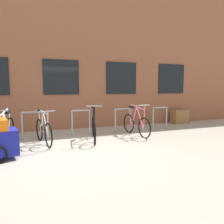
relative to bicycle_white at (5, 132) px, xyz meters
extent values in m
plane|color=#9E998E|center=(1.76, -1.34, -0.40)|extent=(42.00, 42.00, 0.00)
cube|color=brown|center=(1.76, 5.71, 2.55)|extent=(28.00, 7.69, 5.89)
cube|color=black|center=(1.76, 1.84, 1.56)|extent=(1.30, 0.04, 1.28)
cube|color=black|center=(4.16, 1.84, 1.56)|extent=(1.30, 0.04, 1.28)
cube|color=black|center=(6.56, 1.84, 1.56)|extent=(1.30, 0.04, 1.28)
cylinder|color=gray|center=(0.40, 0.56, 0.02)|extent=(0.05, 0.05, 0.84)
cylinder|color=gray|center=(0.99, 0.56, 0.02)|extent=(0.05, 0.05, 0.84)
cylinder|color=gray|center=(0.69, 0.56, 0.44)|extent=(0.58, 0.05, 0.05)
cylinder|color=gray|center=(1.90, 0.56, 0.02)|extent=(0.05, 0.05, 0.84)
cylinder|color=gray|center=(2.49, 0.56, 0.02)|extent=(0.05, 0.05, 0.84)
cylinder|color=gray|center=(2.19, 0.56, 0.44)|extent=(0.58, 0.05, 0.05)
cylinder|color=gray|center=(3.40, 0.56, 0.02)|extent=(0.05, 0.05, 0.84)
cylinder|color=gray|center=(3.99, 0.56, 0.02)|extent=(0.05, 0.05, 0.84)
cylinder|color=gray|center=(3.69, 0.56, 0.44)|extent=(0.58, 0.05, 0.05)
cylinder|color=gray|center=(4.90, 0.56, 0.02)|extent=(0.05, 0.05, 0.84)
cylinder|color=gray|center=(5.49, 0.56, 0.02)|extent=(0.05, 0.05, 0.84)
cylinder|color=gray|center=(5.19, 0.56, 0.44)|extent=(0.58, 0.05, 0.05)
torus|color=black|center=(0.08, 0.50, -0.04)|extent=(0.16, 0.75, 0.75)
cylinder|color=silver|center=(-0.04, -0.23, 0.25)|extent=(0.12, 0.49, 0.71)
cylinder|color=silver|center=(0.03, 0.16, 0.18)|extent=(0.09, 0.36, 0.58)
cylinder|color=silver|center=(-0.01, -0.07, 0.53)|extent=(0.17, 0.80, 0.17)
cylinder|color=silver|center=(0.04, 0.25, -0.07)|extent=(0.11, 0.51, 0.08)
cylinder|color=silver|center=(0.07, 0.42, 0.21)|extent=(0.06, 0.20, 0.51)
cube|color=black|center=(0.05, 0.33, 0.49)|extent=(0.13, 0.21, 0.06)
torus|color=black|center=(0.89, 0.47, -0.08)|extent=(0.18, 0.67, 0.68)
torus|color=black|center=(1.09, -0.46, -0.08)|extent=(0.18, 0.67, 0.68)
cylinder|color=#B7B7BC|center=(1.03, -0.20, 0.20)|extent=(0.13, 0.45, 0.68)
cylinder|color=#B7B7BC|center=(0.96, 0.15, 0.18)|extent=(0.10, 0.33, 0.63)
cylinder|color=#B7B7BC|center=(1.00, -0.06, 0.51)|extent=(0.19, 0.72, 0.08)
cylinder|color=#B7B7BC|center=(0.94, 0.24, -0.10)|extent=(0.12, 0.47, 0.07)
cylinder|color=#B7B7BC|center=(0.91, 0.38, 0.20)|extent=(0.07, 0.20, 0.57)
cylinder|color=#B7B7BC|center=(1.08, -0.44, 0.22)|extent=(0.04, 0.08, 0.61)
cube|color=black|center=(0.93, 0.29, 0.51)|extent=(0.14, 0.22, 0.06)
cylinder|color=gray|center=(1.08, -0.41, 0.56)|extent=(0.44, 0.12, 0.03)
torus|color=black|center=(2.56, 0.41, -0.08)|extent=(0.19, 0.67, 0.68)
torus|color=black|center=(2.32, -0.63, -0.08)|extent=(0.19, 0.67, 0.68)
cylinder|color=black|center=(2.39, -0.35, 0.26)|extent=(0.15, 0.51, 0.79)
cylinder|color=black|center=(2.48, 0.06, 0.20)|extent=(0.12, 0.39, 0.68)
cylinder|color=black|center=(2.43, -0.17, 0.59)|extent=(0.22, 0.83, 0.15)
cylinder|color=black|center=(2.50, 0.15, -0.10)|extent=(0.14, 0.53, 0.07)
cylinder|color=black|center=(2.54, 0.33, 0.23)|extent=(0.07, 0.20, 0.62)
cylinder|color=black|center=(2.33, -0.61, 0.28)|extent=(0.04, 0.08, 0.73)
cube|color=black|center=(2.52, 0.24, 0.57)|extent=(0.14, 0.22, 0.06)
cylinder|color=gray|center=(2.34, -0.58, 0.68)|extent=(0.43, 0.12, 0.03)
torus|color=black|center=(3.90, 0.54, -0.08)|extent=(0.12, 0.67, 0.67)
torus|color=black|center=(4.01, -0.42, -0.08)|extent=(0.12, 0.67, 0.67)
cylinder|color=pink|center=(3.98, -0.15, 0.24)|extent=(0.09, 0.47, 0.75)
cylinder|color=pink|center=(3.94, 0.21, 0.18)|extent=(0.07, 0.34, 0.64)
cylinder|color=pink|center=(3.96, 0.00, 0.55)|extent=(0.12, 0.74, 0.15)
cylinder|color=pink|center=(3.93, 0.30, -0.11)|extent=(0.08, 0.49, 0.07)
cylinder|color=pink|center=(3.91, 0.45, 0.20)|extent=(0.05, 0.20, 0.58)
cylinder|color=pink|center=(4.01, -0.39, 0.26)|extent=(0.04, 0.08, 0.69)
cube|color=black|center=(3.92, 0.36, 0.52)|extent=(0.12, 0.21, 0.06)
cylinder|color=gray|center=(4.00, -0.37, 0.63)|extent=(0.44, 0.08, 0.03)
cylinder|color=gray|center=(0.63, -1.00, -0.18)|extent=(0.54, 0.14, 0.03)
cube|color=olive|center=(6.81, 1.51, -0.10)|extent=(0.70, 0.44, 0.60)
camera|label=1|loc=(0.72, -6.40, 1.20)|focal=34.88mm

